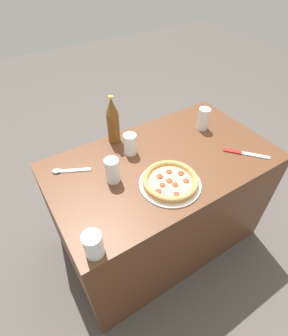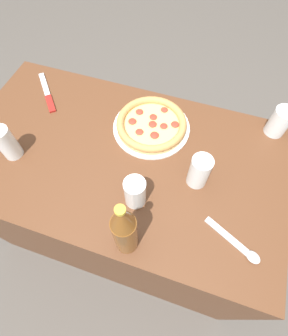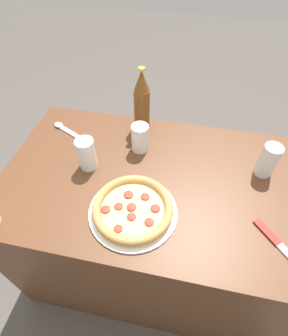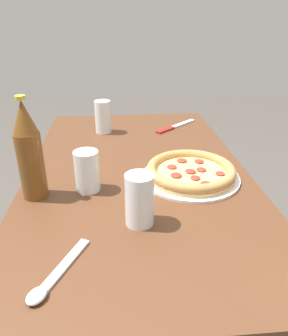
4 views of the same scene
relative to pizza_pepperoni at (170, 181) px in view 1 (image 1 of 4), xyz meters
The scene contains 10 objects.
ground_plane 0.76m from the pizza_pepperoni, 114.84° to the right, with size 8.00×8.00×0.00m, color #4C4742.
table 0.42m from the pizza_pepperoni, 114.84° to the right, with size 1.20×0.69×0.72m.
pizza_pepperoni is the anchor object (origin of this frame).
glass_iced_tea 0.27m from the pizza_pepperoni, 38.40° to the right, with size 0.07×0.07×0.13m.
glass_orange_juice 0.47m from the pizza_pepperoni, 16.43° to the left, with size 0.07×0.07×0.11m.
glass_water 0.31m from the pizza_pepperoni, 82.17° to the right, with size 0.07×0.07×0.12m.
glass_lemonade 0.51m from the pizza_pepperoni, 148.25° to the right, with size 0.06×0.06×0.13m.
beer_bottle 0.46m from the pizza_pepperoni, 81.77° to the right, with size 0.07×0.07×0.27m.
knife 0.47m from the pizza_pepperoni, behind, with size 0.17×0.20×0.01m.
spoon 0.52m from the pizza_pepperoni, 41.85° to the right, with size 0.18×0.11×0.02m.
Camera 1 is at (0.63, 0.80, 1.64)m, focal length 28.00 mm.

